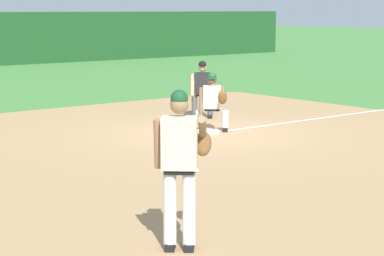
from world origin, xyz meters
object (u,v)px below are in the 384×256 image
(pitcher, at_px, (181,160))
(first_baseman, at_px, (213,100))
(umpire, at_px, (202,87))
(first_base_bag, at_px, (207,132))
(baseball, at_px, (197,171))

(pitcher, distance_m, first_baseman, 8.42)
(pitcher, xyz_separation_m, first_baseman, (5.73, 6.16, -0.33))
(umpire, bearing_deg, first_base_bag, -127.20)
(pitcher, bearing_deg, baseball, 48.22)
(baseball, xyz_separation_m, first_baseman, (2.99, 3.10, 0.69))
(first_baseman, relative_size, umpire, 0.92)
(first_base_bag, xyz_separation_m, first_baseman, (0.29, 0.15, 0.69))
(first_base_bag, relative_size, first_baseman, 0.28)
(baseball, xyz_separation_m, umpire, (4.16, 4.88, 0.76))
(pitcher, relative_size, umpire, 1.27)
(first_base_bag, relative_size, pitcher, 0.20)
(baseball, relative_size, pitcher, 0.04)
(baseball, relative_size, first_baseman, 0.06)
(first_base_bag, height_order, umpire, umpire)
(first_base_bag, height_order, baseball, first_base_bag)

